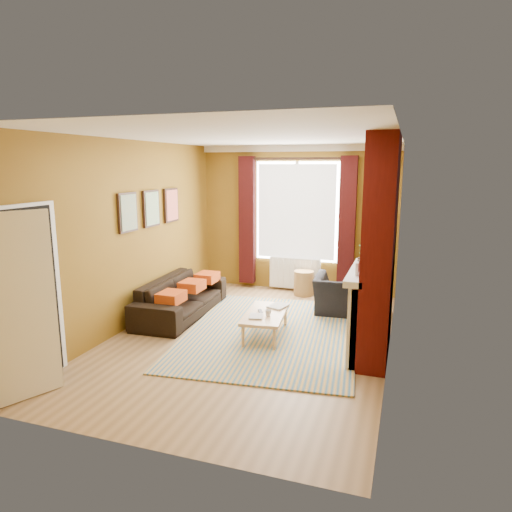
% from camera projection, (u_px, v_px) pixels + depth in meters
% --- Properties ---
extents(ground, '(5.50, 5.50, 0.00)m').
position_uv_depth(ground, '(250.00, 338.00, 6.53)').
color(ground, brown).
rests_on(ground, ground).
extents(room_walls, '(3.82, 5.54, 2.83)m').
position_uv_depth(room_walls, '(299.00, 242.00, 6.33)').
color(room_walls, brown).
rests_on(room_walls, ground).
extents(striped_rug, '(2.76, 3.60, 0.02)m').
position_uv_depth(striped_rug, '(272.00, 332.00, 6.72)').
color(striped_rug, '#32648C').
rests_on(striped_rug, ground).
extents(sofa, '(0.90, 2.12, 0.61)m').
position_uv_depth(sofa, '(181.00, 297.00, 7.49)').
color(sofa, black).
rests_on(sofa, ground).
extents(armchair, '(1.03, 0.91, 0.64)m').
position_uv_depth(armchair, '(345.00, 295.00, 7.54)').
color(armchair, black).
rests_on(armchair, ground).
extents(coffee_table, '(0.65, 1.13, 0.36)m').
position_uv_depth(coffee_table, '(266.00, 315.00, 6.53)').
color(coffee_table, tan).
rests_on(coffee_table, ground).
extents(wicker_stool, '(0.49, 0.49, 0.47)m').
position_uv_depth(wicker_stool, '(304.00, 283.00, 8.65)').
color(wicker_stool, olive).
rests_on(wicker_stool, ground).
extents(floor_lamp, '(0.27, 0.27, 1.69)m').
position_uv_depth(floor_lamp, '(378.00, 229.00, 7.95)').
color(floor_lamp, black).
rests_on(floor_lamp, ground).
extents(book_a, '(0.24, 0.28, 0.02)m').
position_uv_depth(book_a, '(249.00, 316.00, 6.33)').
color(book_a, '#999999').
rests_on(book_a, coffee_table).
extents(book_b, '(0.31, 0.37, 0.02)m').
position_uv_depth(book_b, '(272.00, 305.00, 6.85)').
color(book_b, '#999999').
rests_on(book_b, coffee_table).
extents(mug, '(0.11, 0.11, 0.09)m').
position_uv_depth(mug, '(268.00, 313.00, 6.37)').
color(mug, '#999999').
rests_on(mug, coffee_table).
extents(tv_remote, '(0.12, 0.17, 0.02)m').
position_uv_depth(tv_remote, '(260.00, 311.00, 6.53)').
color(tv_remote, '#252528').
rests_on(tv_remote, coffee_table).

